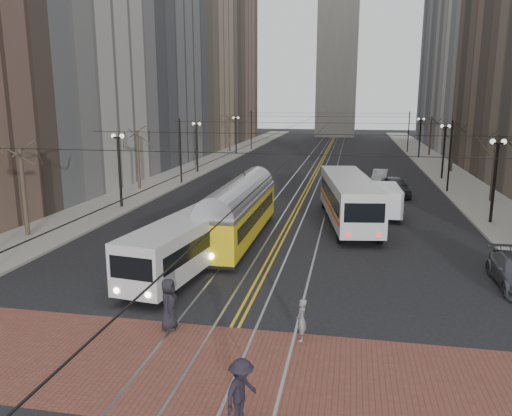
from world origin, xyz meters
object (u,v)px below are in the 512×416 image
at_px(streetcar, 239,217).
at_px(pedestrian_a, 169,304).
at_px(pedestrian_b, 301,320).
at_px(cargo_van, 385,202).
at_px(sedan_grey, 395,186).
at_px(sedan_silver, 380,177).
at_px(rear_bus, 348,201).
at_px(pedestrian_d, 241,392).
at_px(transit_bus, 192,243).

bearing_deg(streetcar, pedestrian_a, -89.44).
relative_size(pedestrian_a, pedestrian_b, 1.27).
distance_m(cargo_van, sedan_grey, 8.73).
bearing_deg(sedan_silver, pedestrian_b, -90.30).
height_order(rear_bus, pedestrian_b, rear_bus).
height_order(streetcar, pedestrian_b, streetcar).
bearing_deg(pedestrian_b, cargo_van, 160.67).
relative_size(cargo_van, pedestrian_b, 3.28).
bearing_deg(pedestrian_a, sedan_grey, -24.87).
xyz_separation_m(streetcar, rear_bus, (6.50, 5.47, 0.16)).
height_order(cargo_van, pedestrian_d, cargo_van).
distance_m(rear_bus, pedestrian_a, 18.98).
bearing_deg(rear_bus, sedan_silver, 71.65).
bearing_deg(streetcar, sedan_silver, 67.92).
distance_m(cargo_van, pedestrian_a, 22.39).
relative_size(transit_bus, streetcar, 0.89).
bearing_deg(sedan_grey, rear_bus, -118.35).
bearing_deg(transit_bus, streetcar, 86.18).
bearing_deg(rear_bus, cargo_van, 36.21).
xyz_separation_m(sedan_grey, pedestrian_b, (-5.45, -29.10, -0.07)).
height_order(transit_bus, pedestrian_a, transit_bus).
relative_size(pedestrian_a, pedestrian_d, 1.06).
relative_size(sedan_grey, pedestrian_b, 3.23).
xyz_separation_m(transit_bus, pedestrian_d, (5.17, -11.66, -0.44)).
distance_m(cargo_van, pedestrian_d, 26.01).
height_order(pedestrian_b, pedestrian_d, pedestrian_d).
distance_m(cargo_van, pedestrian_b, 20.89).
height_order(transit_bus, rear_bus, rear_bus).
distance_m(pedestrian_a, pedestrian_d, 6.33).
distance_m(transit_bus, sedan_grey, 25.32).
distance_m(rear_bus, pedestrian_d, 23.00).
xyz_separation_m(pedestrian_a, pedestrian_b, (4.96, 0.00, -0.21)).
relative_size(rear_bus, sedan_grey, 2.48).
distance_m(transit_bus, pedestrian_d, 12.76).
relative_size(streetcar, cargo_van, 2.44).
height_order(streetcar, rear_bus, rear_bus).
relative_size(cargo_van, pedestrian_d, 2.74).
xyz_separation_m(streetcar, pedestrian_d, (3.99, -17.39, -0.52)).
relative_size(cargo_van, sedan_silver, 1.20).
bearing_deg(streetcar, cargo_van, 41.61).
bearing_deg(sedan_silver, pedestrian_d, -90.93).
xyz_separation_m(transit_bus, sedan_silver, (10.72, 29.21, -0.68)).
xyz_separation_m(transit_bus, pedestrian_b, (6.25, -6.66, -0.59)).
xyz_separation_m(sedan_grey, pedestrian_a, (-10.42, -29.10, 0.14)).
distance_m(streetcar, sedan_silver, 25.36).
bearing_deg(transit_bus, cargo_van, 61.07).
relative_size(transit_bus, sedan_silver, 2.60).
bearing_deg(pedestrian_b, transit_bus, -144.92).
bearing_deg(pedestrian_d, cargo_van, 12.20).
height_order(transit_bus, sedan_silver, transit_bus).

